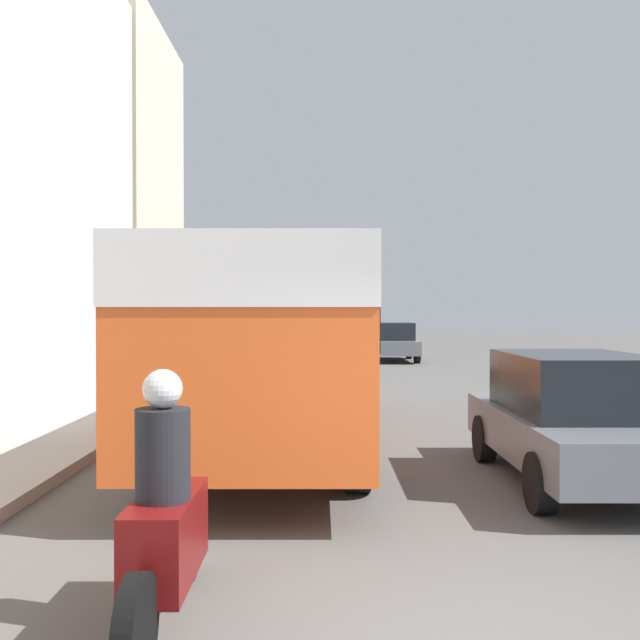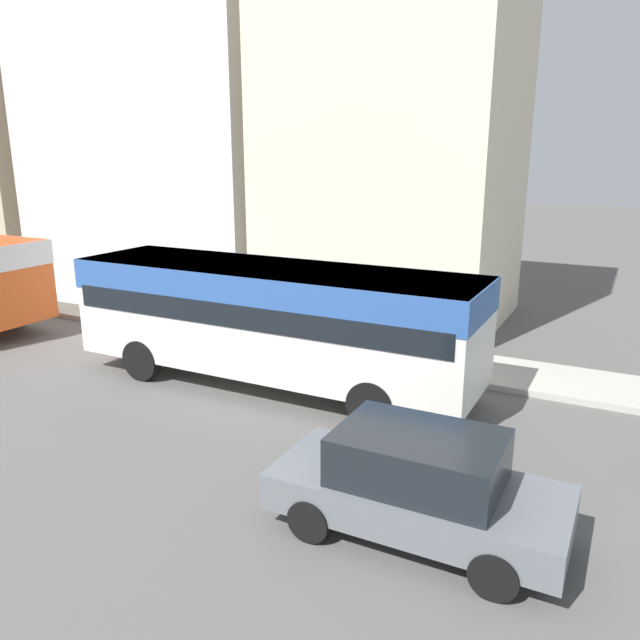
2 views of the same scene
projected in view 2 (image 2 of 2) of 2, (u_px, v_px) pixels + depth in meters
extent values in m
cube|color=silver|center=(171.00, 151.00, 23.59)|extent=(6.18, 9.93, 10.71)
cube|color=beige|center=(396.00, 135.00, 19.52)|extent=(6.30, 7.20, 11.72)
cylinder|color=black|center=(16.00, 310.00, 19.77)|extent=(0.28, 1.00, 1.00)
cube|color=silver|center=(272.00, 317.00, 14.41)|extent=(2.57, 9.65, 2.33)
cube|color=#2D569E|center=(272.00, 282.00, 14.20)|extent=(2.59, 9.70, 0.70)
cube|color=black|center=(272.00, 304.00, 14.33)|extent=(2.62, 9.27, 0.51)
cylinder|color=black|center=(411.00, 369.00, 14.41)|extent=(0.28, 1.00, 1.00)
cylinder|color=black|center=(371.00, 405.00, 12.38)|extent=(0.28, 1.00, 1.00)
cylinder|color=black|center=(203.00, 335.00, 17.05)|extent=(0.28, 1.00, 1.00)
cylinder|color=black|center=(142.00, 360.00, 15.03)|extent=(0.28, 1.00, 1.00)
cube|color=slate|center=(417.00, 497.00, 8.91)|extent=(1.81, 4.17, 0.55)
cube|color=black|center=(419.00, 457.00, 8.75)|extent=(1.59, 2.29, 0.71)
cylinder|color=black|center=(310.00, 520.00, 8.84)|extent=(0.22, 0.64, 0.64)
cylinder|color=black|center=(358.00, 468.00, 10.27)|extent=(0.22, 0.64, 0.64)
cylinder|color=black|center=(494.00, 575.00, 7.70)|extent=(0.22, 0.64, 0.64)
cylinder|color=black|center=(519.00, 508.00, 9.12)|extent=(0.22, 0.64, 0.64)
cylinder|color=#232838|center=(210.00, 320.00, 18.34)|extent=(0.30, 0.30, 0.81)
cylinder|color=#33477F|center=(209.00, 296.00, 18.14)|extent=(0.37, 0.37, 0.68)
sphere|color=tan|center=(208.00, 280.00, 18.02)|extent=(0.22, 0.22, 0.22)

